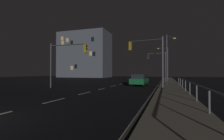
{
  "coord_description": "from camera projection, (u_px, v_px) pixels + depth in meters",
  "views": [
    {
      "loc": [
        6.71,
        -3.69,
        1.77
      ],
      "look_at": [
        -0.91,
        19.2,
        2.17
      ],
      "focal_mm": 26.33,
      "sensor_mm": 36.0,
      "label": 1
    }
  ],
  "objects": [
    {
      "name": "ground_plane",
      "position": [
        114.0,
        86.0,
        22.19
      ],
      "size": [
        112.0,
        112.0,
        0.0
      ],
      "primitive_type": "plane",
      "color": "black",
      "rests_on": "ground"
    },
    {
      "name": "sidewalk_right",
      "position": [
        170.0,
        87.0,
        19.94
      ],
      "size": [
        2.66,
        77.0,
        0.14
      ],
      "primitive_type": "cube",
      "color": "gray",
      "rests_on": "ground"
    },
    {
      "name": "lane_markings_center",
      "position": [
        121.0,
        84.0,
        25.51
      ],
      "size": [
        0.14,
        50.0,
        0.01
      ],
      "color": "silver",
      "rests_on": "ground"
    },
    {
      "name": "lane_edge_line",
      "position": [
        159.0,
        84.0,
        25.18
      ],
      "size": [
        0.14,
        53.0,
        0.01
      ],
      "color": "silver",
      "rests_on": "ground"
    },
    {
      "name": "car",
      "position": [
        139.0,
        80.0,
        22.08
      ],
      "size": [
        1.97,
        4.46,
        1.57
      ],
      "color": "#14592D",
      "rests_on": "ground"
    },
    {
      "name": "traffic_light_overhead_east",
      "position": [
        157.0,
        61.0,
        28.13
      ],
      "size": [
        3.14,
        0.36,
        5.21
      ],
      "color": "#38383D",
      "rests_on": "sidewalk_right"
    },
    {
      "name": "traffic_light_mid_right",
      "position": [
        67.0,
        56.0,
        18.5
      ],
      "size": [
        4.67,
        0.49,
        5.16
      ],
      "color": "#38383D",
      "rests_on": "ground"
    },
    {
      "name": "traffic_light_far_right",
      "position": [
        147.0,
        53.0,
        17.67
      ],
      "size": [
        3.82,
        0.64,
        5.39
      ],
      "color": "#4C4C51",
      "rests_on": "sidewalk_right"
    },
    {
      "name": "street_lamp_corner",
      "position": [
        166.0,
        60.0,
        39.53
      ],
      "size": [
        2.55,
        0.49,
        7.75
      ],
      "color": "#38383D",
      "rests_on": "sidewalk_right"
    },
    {
      "name": "street_lamp_median",
      "position": [
        168.0,
        54.0,
        23.84
      ],
      "size": [
        1.46,
        1.86,
        7.07
      ],
      "color": "#38383D",
      "rests_on": "sidewalk_right"
    },
    {
      "name": "barrier_fence",
      "position": [
        190.0,
        85.0,
        12.11
      ],
      "size": [
        0.09,
        23.35,
        0.98
      ],
      "color": "#59595E",
      "rests_on": "sidewalk_right"
    },
    {
      "name": "building_distant",
      "position": [
        85.0,
        55.0,
        64.17
      ],
      "size": [
        19.0,
        10.4,
        17.32
      ],
      "color": "#4C515B",
      "rests_on": "ground"
    }
  ]
}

